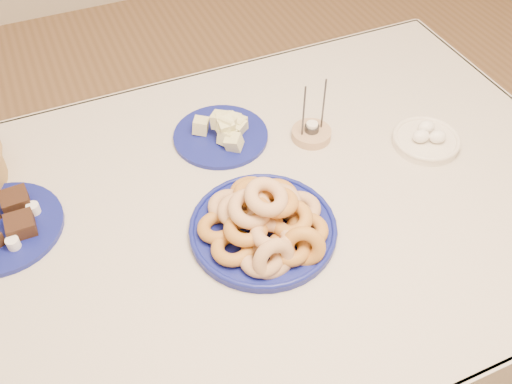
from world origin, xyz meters
TOP-DOWN VIEW (x-y plane):
  - ground at (0.00, 0.00)m, footprint 5.00×5.00m
  - dining_table at (0.00, 0.00)m, footprint 1.71×1.11m
  - donut_platter at (0.00, -0.09)m, footprint 0.36×0.36m
  - melon_plate at (0.04, 0.25)m, footprint 0.31×0.31m
  - brownie_plate at (-0.53, 0.16)m, footprint 0.34×0.34m
  - candle_holder at (0.25, 0.16)m, footprint 0.11×0.11m
  - egg_bowl at (0.51, 0.02)m, footprint 0.21×0.21m

SIDE VIEW (x-z plane):
  - ground at x=0.00m, z-range 0.00..0.00m
  - dining_table at x=0.00m, z-range 0.27..1.02m
  - brownie_plate at x=-0.53m, z-range 0.74..0.79m
  - candle_holder at x=0.25m, z-range 0.68..0.85m
  - egg_bowl at x=0.51m, z-range 0.74..0.80m
  - melon_plate at x=0.04m, z-range 0.73..0.81m
  - donut_platter at x=0.00m, z-range 0.71..0.86m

